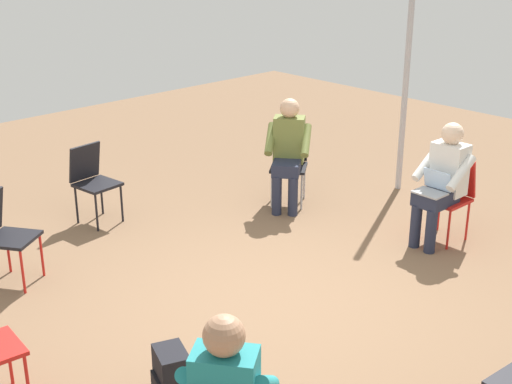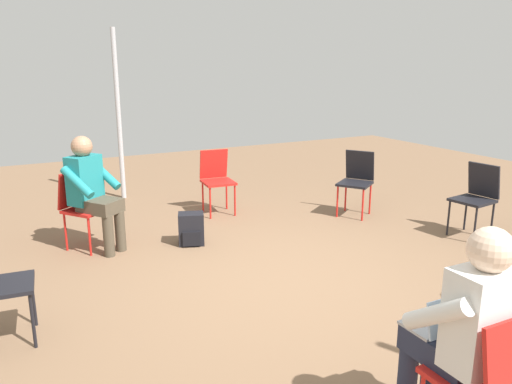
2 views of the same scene
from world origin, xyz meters
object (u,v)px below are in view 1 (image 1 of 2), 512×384
object	(u,v)px
chair_south	(93,178)
person_with_laptop	(443,178)
chair_southwest	(289,160)
backpack_near_laptop_user	(172,376)
person_in_olive	(288,148)
chair_southeast	(4,232)
chair_west	(450,193)

from	to	relation	value
chair_south	person_with_laptop	size ratio (longest dim) A/B	0.69
chair_southwest	backpack_near_laptop_user	bearing A→B (deg)	84.04
chair_south	chair_southwest	bearing A→B (deg)	145.14
person_with_laptop	person_in_olive	bearing A→B (deg)	14.19
chair_southeast	chair_south	bearing A→B (deg)	173.46
chair_west	chair_southwest	bearing A→B (deg)	14.60
chair_west	chair_south	xyz separation A→B (m)	(2.40, -2.88, 0.00)
chair_southeast	chair_west	size ratio (longest dim) A/B	1.00
chair_southeast	person_with_laptop	bearing A→B (deg)	114.34
chair_southeast	chair_southwest	distance (m)	3.30
chair_south	person_in_olive	size ratio (longest dim) A/B	0.69
chair_west	chair_southeast	bearing A→B (deg)	60.54
chair_south	backpack_near_laptop_user	size ratio (longest dim) A/B	2.36
chair_southwest	backpack_near_laptop_user	distance (m)	3.81
chair_south	chair_southwest	distance (m)	2.21
chair_west	backpack_near_laptop_user	world-z (taller)	chair_west
chair_southeast	chair_southwest	size ratio (longest dim) A/B	1.00
chair_southwest	person_in_olive	size ratio (longest dim) A/B	0.69
chair_southeast	person_in_olive	xyz separation A→B (m)	(-3.15, 0.46, 0.20)
person_with_laptop	backpack_near_laptop_user	world-z (taller)	person_with_laptop
chair_southeast	chair_southwest	xyz separation A→B (m)	(-3.28, 0.35, 0.00)
chair_south	chair_southwest	xyz separation A→B (m)	(-1.95, 1.04, 0.00)
chair_south	person_with_laptop	bearing A→B (deg)	120.90
chair_southwest	chair_south	bearing A→B (deg)	24.17
chair_southeast	backpack_near_laptop_user	distance (m)	2.38
chair_south	backpack_near_laptop_user	world-z (taller)	chair_south
chair_south	person_with_laptop	xyz separation A→B (m)	(-2.23, 2.88, 0.20)
chair_south	person_in_olive	bearing A→B (deg)	141.09
backpack_near_laptop_user	chair_south	bearing A→B (deg)	-112.60
chair_west	chair_southwest	distance (m)	1.89
chair_west	chair_south	distance (m)	3.75
chair_south	chair_southeast	bearing A→B (deg)	20.59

